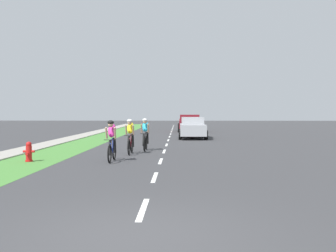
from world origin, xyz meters
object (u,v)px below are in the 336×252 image
(pickup_maroon, at_px, (189,123))
(fire_hydrant_red, at_px, (29,152))
(cyclist_distant, at_px, (145,134))
(cyclist_lead, at_px, (112,140))
(cyclist_trailing, at_px, (130,136))
(sedan_silver, at_px, (193,128))

(pickup_maroon, bearing_deg, fire_hydrant_red, -106.16)
(cyclist_distant, bearing_deg, fire_hydrant_red, -132.64)
(cyclist_lead, xyz_separation_m, cyclist_trailing, (0.39, 2.64, 0.00))
(cyclist_lead, xyz_separation_m, pickup_maroon, (3.58, 23.08, 0.02))
(cyclist_lead, bearing_deg, fire_hydrant_red, -177.40)
(cyclist_lead, bearing_deg, sedan_silver, 75.00)
(fire_hydrant_red, height_order, cyclist_trailing, cyclist_trailing)
(cyclist_distant, relative_size, sedan_silver, 0.40)
(cyclist_distant, height_order, pickup_maroon, pickup_maroon)
(cyclist_lead, height_order, cyclist_distant, same)
(fire_hydrant_red, distance_m, cyclist_lead, 3.18)
(cyclist_lead, relative_size, pickup_maroon, 0.34)
(cyclist_lead, bearing_deg, cyclist_trailing, 81.68)
(cyclist_trailing, relative_size, pickup_maroon, 0.34)
(fire_hydrant_red, distance_m, cyclist_trailing, 4.52)
(cyclist_lead, distance_m, cyclist_distant, 4.37)
(fire_hydrant_red, distance_m, cyclist_distant, 6.02)
(cyclist_trailing, bearing_deg, cyclist_lead, -98.32)
(cyclist_distant, bearing_deg, sedan_silver, 73.65)
(sedan_silver, height_order, pickup_maroon, pickup_maroon)
(cyclist_lead, bearing_deg, pickup_maroon, 81.18)
(pickup_maroon, bearing_deg, cyclist_distant, -98.06)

